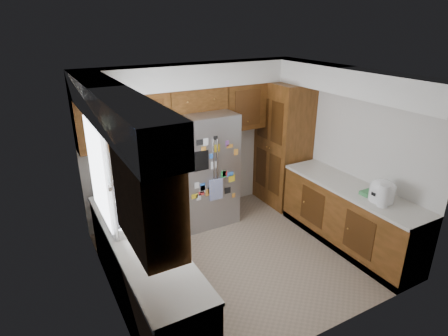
{
  "coord_description": "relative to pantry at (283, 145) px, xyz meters",
  "views": [
    {
      "loc": [
        -2.39,
        -3.75,
        3.12
      ],
      "look_at": [
        -0.11,
        0.35,
        1.23
      ],
      "focal_mm": 30.0,
      "sensor_mm": 36.0,
      "label": 1
    }
  ],
  "objects": [
    {
      "name": "fridge",
      "position": [
        -1.5,
        0.05,
        -0.17
      ],
      "size": [
        0.9,
        0.79,
        1.8
      ],
      "color": "#A1A1A6",
      "rests_on": "ground"
    },
    {
      "name": "floor",
      "position": [
        -1.5,
        -1.15,
        -1.07
      ],
      "size": [
        3.6,
        3.6,
        0.0
      ],
      "primitive_type": "plane",
      "color": "gray",
      "rests_on": "ground"
    },
    {
      "name": "right_counter_run",
      "position": [
        0.0,
        -1.62,
        -0.65
      ],
      "size": [
        0.63,
        2.25,
        0.92
      ],
      "color": "#42280C",
      "rests_on": "ground"
    },
    {
      "name": "room_shell",
      "position": [
        -1.61,
        -0.79,
        0.75
      ],
      "size": [
        3.64,
        3.24,
        2.52
      ],
      "color": "silver",
      "rests_on": "ground"
    },
    {
      "name": "fridge_top_items",
      "position": [
        -1.6,
        0.24,
        1.2
      ],
      "size": [
        0.7,
        0.31,
        0.25
      ],
      "color": "#2D4AB3",
      "rests_on": "bridge_cabinet"
    },
    {
      "name": "rice_cooker",
      "position": [
        -0.0,
        -2.09,
        -0.01
      ],
      "size": [
        0.33,
        0.32,
        0.28
      ],
      "color": "white",
      "rests_on": "right_counter_run"
    },
    {
      "name": "paper_towel",
      "position": [
        -0.12,
        -2.21,
        -0.01
      ],
      "size": [
        0.13,
        0.13,
        0.29
      ],
      "primitive_type": "cylinder",
      "color": "white",
      "rests_on": "right_counter_run"
    },
    {
      "name": "left_counter_clutter",
      "position": [
        -2.95,
        -0.33,
        -0.02
      ],
      "size": [
        0.32,
        0.86,
        0.38
      ],
      "color": "black",
      "rests_on": "left_counter_run"
    },
    {
      "name": "left_counter_run",
      "position": [
        -2.86,
        -1.12,
        -0.65
      ],
      "size": [
        1.36,
        3.2,
        0.92
      ],
      "color": "#42280C",
      "rests_on": "ground"
    },
    {
      "name": "sink_assembly",
      "position": [
        -3.0,
        -1.05,
        -0.09
      ],
      "size": [
        0.52,
        0.7,
        0.37
      ],
      "color": "silver",
      "rests_on": "left_counter_run"
    },
    {
      "name": "pantry",
      "position": [
        0.0,
        0.0,
        0.0
      ],
      "size": [
        0.6,
        0.9,
        2.15
      ],
      "primitive_type": "cube",
      "color": "#42280C",
      "rests_on": "ground"
    },
    {
      "name": "bridge_cabinet",
      "position": [
        -1.5,
        0.28,
        0.9
      ],
      "size": [
        0.96,
        0.34,
        0.35
      ],
      "primitive_type": "cube",
      "color": "#42280C",
      "rests_on": "fridge"
    }
  ]
}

